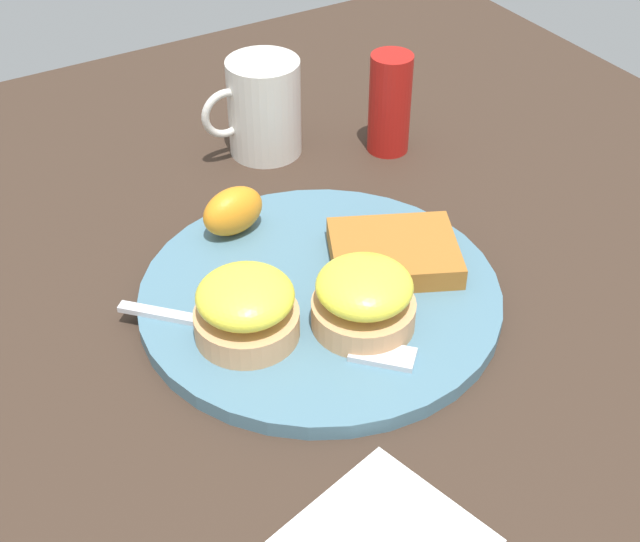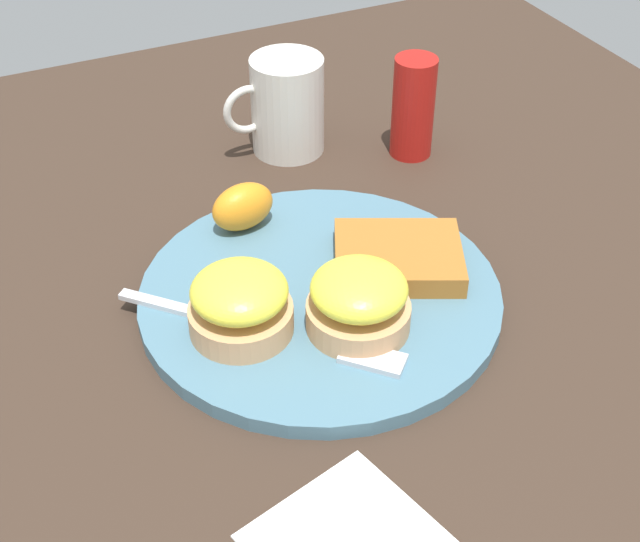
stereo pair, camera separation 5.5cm
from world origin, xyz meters
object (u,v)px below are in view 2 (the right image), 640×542
Objects in this scene: sandwich_benedict_right at (359,301)px; condiment_bottle at (413,107)px; cup at (286,105)px; sandwich_benedict_left at (240,303)px; fork at (275,334)px; hashbrown_patty at (397,256)px; orange_wedge at (243,207)px.

condiment_bottle reaches higher than sandwich_benedict_right.
cup is 1.01× the size of condiment_bottle.
cup is at bearing -102.92° from sandwich_benedict_right.
sandwich_benedict_left is 0.09m from sandwich_benedict_right.
hashbrown_patty is at bearing -163.33° from fork.
hashbrown_patty is 0.15m from orange_wedge.
orange_wedge reaches higher than fork.
hashbrown_patty is at bearing -139.67° from sandwich_benedict_right.
cup is at bearing -115.25° from fork.
cup is 0.13m from condiment_bottle.
sandwich_benedict_left is at bearing -42.45° from fork.
fork is at bearing 77.97° from orange_wedge.
condiment_bottle is (-0.18, -0.24, 0.01)m from sandwich_benedict_right.
sandwich_benedict_right is 0.07m from fork.
orange_wedge is at bearing -79.05° from sandwich_benedict_right.
sandwich_benedict_left reaches higher than orange_wedge.
fork is at bearing 137.55° from sandwich_benedict_left.
sandwich_benedict_left is 0.30m from cup.
orange_wedge is at bearing -112.09° from sandwich_benedict_left.
orange_wedge is 0.32× the size of fork.
sandwich_benedict_left reaches higher than hashbrown_patty.
condiment_bottle is at bearing -143.54° from sandwich_benedict_left.
orange_wedge is 0.17m from cup.
orange_wedge is (-0.05, -0.13, -0.00)m from sandwich_benedict_left.
orange_wedge is 0.55× the size of cup.
condiment_bottle is (-0.12, 0.06, 0.00)m from cup.
hashbrown_patty is at bearing 89.64° from cup.
orange_wedge is at bearing 52.61° from cup.
fork is (0.06, -0.02, -0.02)m from sandwich_benedict_right.
sandwich_benedict_right reaches higher than orange_wedge.
sandwich_benedict_right is 1.39× the size of orange_wedge.
condiment_bottle is (-0.12, -0.18, 0.03)m from hashbrown_patty.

